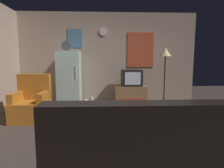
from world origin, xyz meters
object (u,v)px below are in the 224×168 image
at_px(tv_stand, 130,96).
at_px(coffee_table, 90,117).
at_px(fridge, 70,79).
at_px(wine_glass, 92,101).
at_px(book_stack, 154,104).
at_px(mug_ceramic_white, 86,102).
at_px(standing_lamp, 165,57).
at_px(couch, 147,163).
at_px(armchair, 32,104).
at_px(crt_tv, 131,78).

bearing_deg(tv_stand, coffee_table, -119.58).
distance_m(fridge, tv_stand, 1.74).
bearing_deg(tv_stand, fridge, 177.95).
height_order(wine_glass, book_stack, wine_glass).
distance_m(fridge, mug_ceramic_white, 1.96).
height_order(standing_lamp, couch, standing_lamp).
bearing_deg(mug_ceramic_white, couch, -66.72).
bearing_deg(tv_stand, armchair, -154.00).
xyz_separation_m(tv_stand, standing_lamp, (0.93, -0.07, 1.07)).
distance_m(tv_stand, mug_ceramic_white, 2.07).
distance_m(fridge, book_stack, 2.41).
bearing_deg(mug_ceramic_white, crt_tv, 59.08).
bearing_deg(wine_glass, mug_ceramic_white, 157.15).
height_order(wine_glass, armchair, armchair).
bearing_deg(crt_tv, mug_ceramic_white, -120.92).
height_order(crt_tv, armchair, crt_tv).
relative_size(crt_tv, mug_ceramic_white, 6.00).
distance_m(crt_tv, couch, 3.45).
relative_size(wine_glass, book_stack, 0.72).
bearing_deg(couch, standing_lamp, 69.20).
xyz_separation_m(coffee_table, armchair, (-1.27, 0.63, 0.11)).
bearing_deg(wine_glass, standing_lamp, 43.15).
distance_m(armchair, book_stack, 3.06).
distance_m(fridge, armchair, 1.36).
relative_size(fridge, crt_tv, 3.28).
relative_size(tv_stand, book_stack, 4.03).
bearing_deg(crt_tv, book_stack, -12.90).
height_order(tv_stand, book_stack, tv_stand).
relative_size(tv_stand, couch, 0.49).
xyz_separation_m(standing_lamp, book_stack, (-0.29, -0.07, -1.28)).
bearing_deg(crt_tv, wine_glass, -117.92).
xyz_separation_m(wine_glass, book_stack, (1.57, 1.68, -0.46)).
distance_m(fridge, coffee_table, 1.99).
relative_size(tv_stand, armchair, 0.87).
bearing_deg(crt_tv, coffee_table, -120.25).
bearing_deg(book_stack, fridge, 175.03).
distance_m(standing_lamp, book_stack, 1.31).
distance_m(crt_tv, wine_glass, 2.07).
height_order(armchair, couch, armchair).
height_order(crt_tv, mug_ceramic_white, crt_tv).
bearing_deg(mug_ceramic_white, wine_glass, -22.85).
xyz_separation_m(crt_tv, couch, (-0.36, -3.40, -0.48)).
bearing_deg(wine_glass, coffee_table, 117.28).
bearing_deg(crt_tv, armchair, -154.27).
bearing_deg(book_stack, coffee_table, -135.56).
bearing_deg(wine_glass, book_stack, 46.80).
bearing_deg(fridge, armchair, -116.79).
xyz_separation_m(tv_stand, wine_glass, (-0.94, -1.82, 0.25)).
xyz_separation_m(standing_lamp, wine_glass, (-1.86, -1.75, -0.82)).
xyz_separation_m(crt_tv, mug_ceramic_white, (-1.06, -1.77, -0.28)).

